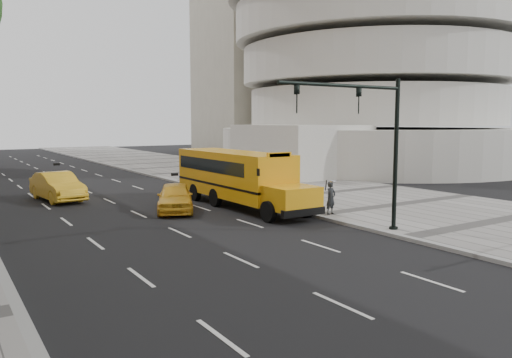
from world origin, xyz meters
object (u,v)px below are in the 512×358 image
pedestrian (331,198)px  traffic_signal (372,136)px  school_bus (236,174)px  taxi_near (175,197)px  taxi_far (58,186)px

pedestrian → traffic_signal: traffic_signal is taller
school_bus → taxi_near: 3.74m
taxi_far → traffic_signal: (8.67, -16.81, 3.25)m
school_bus → taxi_near: school_bus is taller
taxi_near → school_bus: bearing=22.2°
taxi_near → taxi_far: taxi_far is taller
taxi_near → taxi_far: 8.41m
taxi_far → taxi_near: bearing=-66.2°
taxi_near → pedestrian: (5.73, -5.63, 0.20)m
pedestrian → school_bus: bearing=102.7°
school_bus → traffic_signal: 9.83m
taxi_far → traffic_signal: traffic_signal is taller
school_bus → pedestrian: school_bus is taller
pedestrian → taxi_far: bearing=119.9°
school_bus → traffic_signal: (0.69, -9.52, 2.33)m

